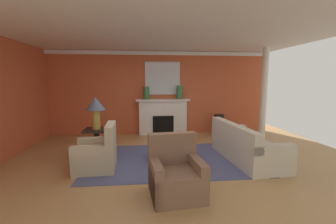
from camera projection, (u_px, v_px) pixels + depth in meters
name	position (u px, v px, depth m)	size (l,w,h in m)	color
ground_plane	(164.00, 162.00, 5.08)	(9.32, 9.32, 0.00)	tan
wall_fireplace	(157.00, 93.00, 7.77)	(7.77, 0.12, 2.81)	#C65633
ceiling_panel	(163.00, 34.00, 4.99)	(7.77, 6.32, 0.06)	white
crown_moulding	(157.00, 53.00, 7.51)	(7.77, 0.08, 0.12)	white
area_rug	(172.00, 159.00, 5.26)	(3.79, 2.42, 0.01)	#4C517A
fireplace	(163.00, 118.00, 7.69)	(1.80, 0.35, 1.20)	white
mantel_mirror	(163.00, 78.00, 7.63)	(1.18, 0.04, 1.09)	silver
sofa	(245.00, 147.00, 5.22)	(1.06, 2.16, 0.85)	beige
armchair_near_window	(97.00, 155.00, 4.64)	(0.85, 0.85, 0.95)	#C1B293
armchair_facing_fireplace	(176.00, 176.00, 3.60)	(0.88, 0.88, 0.95)	brown
coffee_table	(172.00, 146.00, 5.21)	(1.00, 1.00, 0.45)	black
side_table	(97.00, 142.00, 5.31)	(0.56, 0.56, 0.70)	black
table_lamp	(96.00, 107.00, 5.20)	(0.44, 0.44, 0.75)	#B28E38
vase_mantel_right	(179.00, 92.00, 7.58)	(0.19, 0.19, 0.46)	#33703D
vase_mantel_left	(146.00, 93.00, 7.48)	(0.19, 0.19, 0.42)	#33703D
vase_tall_corner	(219.00, 125.00, 7.61)	(0.34, 0.34, 0.70)	black
book_red_cover	(176.00, 140.00, 5.13)	(0.24, 0.14, 0.06)	maroon
column_white	(264.00, 94.00, 7.05)	(0.20, 0.20, 2.81)	white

